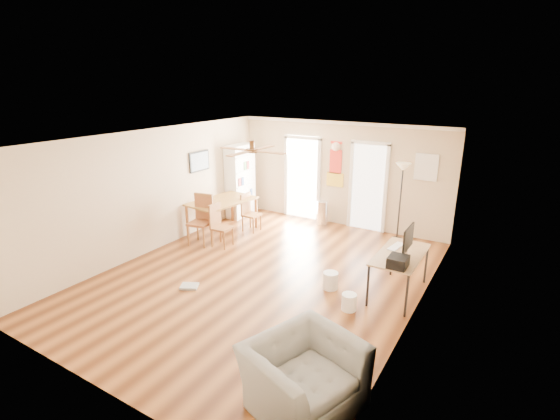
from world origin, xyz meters
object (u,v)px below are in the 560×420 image
Objects in this scene: dining_chair_right_a at (252,213)px; dining_chair_right_b at (222,226)px; dining_chair_near at (200,220)px; armchair at (303,375)px; bookshelf at (240,181)px; dining_table at (223,216)px; computer_desk at (399,274)px; wastebasket_a at (330,281)px; printer at (398,262)px; trash_can at (322,213)px; wastebasket_b at (349,302)px; torchiere_lamp at (400,202)px.

dining_chair_right_b is (0.00, -1.14, 0.02)m from dining_chair_right_a.
armchair is (4.25, -3.06, -0.17)m from dining_chair_near.
bookshelf is 1.35m from dining_chair_right_a.
computer_desk is at bearing -10.49° from dining_table.
printer is at bearing -4.92° from wastebasket_a.
dining_table is 0.88m from dining_chair_near.
dining_chair_right_a is 3.36m from wastebasket_a.
trash_can is 2.24× the size of wastebasket_b.
dining_chair_right_b is (0.94, -1.97, -0.49)m from bookshelf.
armchair is at bearing -97.38° from printer.
dining_chair_right_b is 3.11× the size of wastebasket_a.
bookshelf is 1.38× the size of computer_desk.
dining_chair_right_b is 3.45× the size of wastebasket_b.
dining_chair_near is at bearing 173.20° from wastebasket_a.
dining_table is at bearing 82.90° from dining_chair_near.
wastebasket_b is (2.14, -3.48, -0.17)m from trash_can.
wastebasket_a is (-1.07, -0.43, -0.22)m from computer_desk.
armchair is at bearing -66.47° from trash_can.
dining_chair_right_b is 4.94m from armchair.
dining_chair_near is 4.01× the size of wastebasket_b.
computer_desk is at bearing -10.22° from dining_chair_near.
computer_desk reaches higher than wastebasket_a.
printer is 1.36m from wastebasket_a.
computer_desk is at bearing -95.11° from dining_chair_right_b.
bookshelf is at bearing 91.07° from dining_chair_near.
dining_chair_near is 4.05m from wastebasket_b.
bookshelf is 1.61× the size of armchair.
dining_chair_right_b is 2.85× the size of printer.
bookshelf is at bearing 145.33° from wastebasket_b.
armchair is (0.52, -5.61, -0.51)m from torchiere_lamp.
wastebasket_b is at bearing -110.38° from dining_chair_right_b.
trash_can is (1.84, 1.72, -0.09)m from dining_table.
dining_chair_right_b is 0.68× the size of computer_desk.
computer_desk is at bearing -43.82° from trash_can.
trash_can is (1.29, 2.43, -0.17)m from dining_chair_right_b.
dining_chair_near is at bearing 73.84° from armchair.
printer is at bearing 32.63° from wastebasket_b.
dining_chair_right_a is at bearing -3.31° from dining_chair_right_b.
dining_chair_right_b is at bearing 162.93° from wastebasket_b.
dining_table is 0.90m from dining_chair_right_b.
printer reaches higher than wastebasket_b.
dining_table is 2.52m from trash_can.
dining_chair_near is 4.52m from torchiere_lamp.
dining_chair_right_a is 1.39m from dining_chair_near.
dining_chair_right_a reaches higher than wastebasket_b.
armchair is at bearing -60.10° from bookshelf.
dining_chair_right_b is 0.86× the size of dining_chair_near.
dining_table is 5.83m from armchair.
dining_table is 1.14× the size of computer_desk.
trash_can is 6.16m from armchair.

